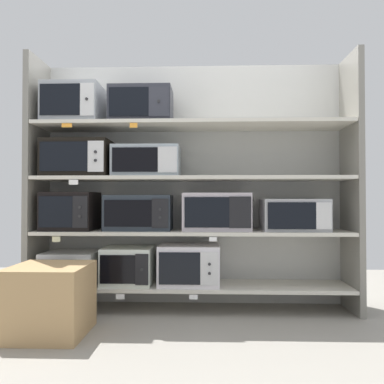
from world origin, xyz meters
name	(u,v)px	position (x,y,z in m)	size (l,w,h in m)	color
ground	(186,357)	(0.00, -1.00, -0.01)	(6.67, 6.00, 0.02)	gray
back_panel	(193,184)	(0.00, 0.25, 1.09)	(2.87, 0.04, 2.19)	#B2B2AD
upright_left	(37,183)	(-1.37, 0.00, 1.09)	(0.05, 0.46, 2.19)	gray
upright_right	(352,182)	(1.37, 0.00, 1.09)	(0.05, 0.46, 2.19)	gray
shelf_0	(192,286)	(0.00, 0.00, 0.20)	(2.67, 0.46, 0.03)	beige
microwave_0	(72,267)	(-1.05, 0.00, 0.36)	(0.45, 0.43, 0.28)	beige
microwave_1	(128,265)	(-0.55, 0.00, 0.38)	(0.42, 0.41, 0.32)	silver
microwave_2	(189,264)	(-0.02, 0.00, 0.39)	(0.51, 0.43, 0.34)	silver
price_tag_0	(66,296)	(-1.02, -0.23, 0.17)	(0.07, 0.00, 0.03)	white
price_tag_1	(120,297)	(-0.57, -0.23, 0.16)	(0.07, 0.00, 0.04)	white
price_tag_2	(193,297)	(0.02, -0.23, 0.16)	(0.07, 0.00, 0.04)	white
shelf_1	(192,232)	(0.00, 0.00, 0.67)	(2.67, 0.46, 0.03)	beige
microwave_3	(71,211)	(-1.06, 0.00, 0.85)	(0.43, 0.41, 0.33)	black
microwave_4	(139,213)	(-0.46, 0.00, 0.83)	(0.57, 0.34, 0.30)	#272F38
microwave_5	(216,212)	(0.21, 0.00, 0.84)	(0.58, 0.35, 0.32)	#BDB2BB
microwave_6	(294,215)	(0.87, 0.00, 0.82)	(0.54, 0.38, 0.27)	#9FA0A4
price_tag_3	(56,239)	(-1.10, -0.23, 0.62)	(0.07, 0.00, 0.04)	beige
price_tag_4	(213,239)	(0.18, -0.23, 0.63)	(0.06, 0.00, 0.03)	white
shelf_2	(192,179)	(0.00, 0.00, 1.13)	(2.67, 0.46, 0.03)	beige
microwave_7	(79,159)	(-0.99, 0.00, 1.30)	(0.57, 0.41, 0.32)	black
microwave_8	(147,162)	(-0.39, 0.00, 1.28)	(0.57, 0.35, 0.27)	#99A5AE
price_tag_5	(73,182)	(-0.96, -0.23, 1.09)	(0.08, 0.00, 0.04)	white
shelf_3	(192,125)	(0.00, 0.00, 1.59)	(2.67, 0.46, 0.03)	beige
microwave_9	(74,105)	(-1.03, 0.00, 1.78)	(0.48, 0.41, 0.34)	#979CA2
microwave_10	(141,106)	(-0.44, 0.00, 1.76)	(0.53, 0.34, 0.31)	#2D2F37
price_tag_6	(67,125)	(-1.02, -0.23, 1.55)	(0.09, 0.00, 0.03)	orange
price_tag_7	(134,125)	(-0.47, -0.23, 1.55)	(0.06, 0.00, 0.04)	orange
shipping_carton	(50,300)	(-0.98, -0.66, 0.24)	(0.52, 0.52, 0.48)	tan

